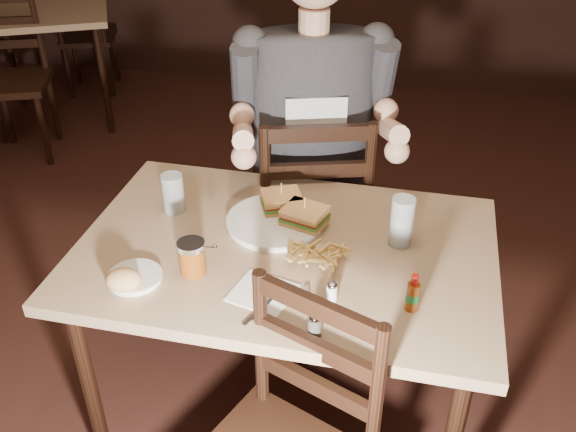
% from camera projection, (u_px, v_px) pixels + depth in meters
% --- Properties ---
extents(room_shell, '(7.00, 7.00, 7.00)m').
position_uv_depth(room_shell, '(221.00, 62.00, 1.51)').
color(room_shell, black).
rests_on(room_shell, ground).
extents(main_table, '(1.32, 0.92, 0.77)m').
position_uv_depth(main_table, '(285.00, 266.00, 2.01)').
color(main_table, tan).
rests_on(main_table, ground).
extents(bg_table, '(1.05, 1.05, 0.77)m').
position_uv_depth(bg_table, '(46.00, 23.00, 4.23)').
color(bg_table, tan).
rests_on(bg_table, ground).
extents(chair_far, '(0.57, 0.60, 1.00)m').
position_uv_depth(chair_far, '(310.00, 215.00, 2.62)').
color(chair_far, black).
rests_on(chair_far, ground).
extents(bg_chair_far, '(0.47, 0.50, 0.82)m').
position_uv_depth(bg_chair_far, '(88.00, 37.00, 4.83)').
color(bg_chair_far, black).
rests_on(bg_chair_far, ground).
extents(bg_chair_near, '(0.56, 0.59, 0.96)m').
position_uv_depth(bg_chair_near, '(10.00, 82.00, 3.88)').
color(bg_chair_near, black).
rests_on(bg_chair_near, ground).
extents(diner, '(0.70, 0.60, 1.04)m').
position_uv_depth(diner, '(314.00, 96.00, 2.28)').
color(diner, '#323036').
rests_on(diner, chair_far).
extents(dinner_plate, '(0.32, 0.32, 0.02)m').
position_uv_depth(dinner_plate, '(275.00, 223.00, 2.06)').
color(dinner_plate, white).
rests_on(dinner_plate, main_table).
extents(sandwich_left, '(0.16, 0.14, 0.11)m').
position_uv_depth(sandwich_left, '(305.00, 210.00, 2.01)').
color(sandwich_left, tan).
rests_on(sandwich_left, dinner_plate).
extents(sandwich_right, '(0.15, 0.14, 0.10)m').
position_uv_depth(sandwich_right, '(281.00, 196.00, 2.08)').
color(sandwich_right, tan).
rests_on(sandwich_right, dinner_plate).
extents(fries_pile, '(0.23, 0.17, 0.04)m').
position_uv_depth(fries_pile, '(313.00, 253.00, 1.88)').
color(fries_pile, '#D9B458').
rests_on(fries_pile, dinner_plate).
extents(ketchup_dollop, '(0.04, 0.04, 0.01)m').
position_uv_depth(ketchup_dollop, '(310.00, 254.00, 1.90)').
color(ketchup_dollop, maroon).
rests_on(ketchup_dollop, dinner_plate).
extents(glass_left, '(0.08, 0.08, 0.13)m').
position_uv_depth(glass_left, '(173.00, 193.00, 2.10)').
color(glass_left, silver).
rests_on(glass_left, main_table).
extents(glass_right, '(0.08, 0.08, 0.16)m').
position_uv_depth(glass_right, '(402.00, 222.00, 1.94)').
color(glass_right, silver).
rests_on(glass_right, main_table).
extents(hot_sauce, '(0.04, 0.04, 0.11)m').
position_uv_depth(hot_sauce, '(413.00, 292.00, 1.70)').
color(hot_sauce, brown).
rests_on(hot_sauce, main_table).
extents(salt_shaker, '(0.03, 0.03, 0.06)m').
position_uv_depth(salt_shaker, '(332.00, 292.00, 1.74)').
color(salt_shaker, white).
rests_on(salt_shaker, main_table).
extents(pepper_shaker, '(0.04, 0.04, 0.07)m').
position_uv_depth(pepper_shaker, '(315.00, 325.00, 1.63)').
color(pepper_shaker, '#38332D').
rests_on(pepper_shaker, main_table).
extents(syrup_dispenser, '(0.09, 0.09, 0.10)m').
position_uv_depth(syrup_dispenser, '(192.00, 257.00, 1.83)').
color(syrup_dispenser, brown).
rests_on(syrup_dispenser, main_table).
extents(napkin, '(0.20, 0.19, 0.00)m').
position_uv_depth(napkin, '(263.00, 292.00, 1.78)').
color(napkin, white).
rests_on(napkin, main_table).
extents(knife, '(0.06, 0.22, 0.01)m').
position_uv_depth(knife, '(309.00, 312.00, 1.71)').
color(knife, silver).
rests_on(knife, napkin).
extents(fork, '(0.07, 0.14, 0.00)m').
position_uv_depth(fork, '(260.00, 310.00, 1.71)').
color(fork, silver).
rests_on(fork, napkin).
extents(side_plate, '(0.16, 0.16, 0.01)m').
position_uv_depth(side_plate, '(135.00, 278.00, 1.83)').
color(side_plate, white).
rests_on(side_plate, main_table).
extents(bread_roll, '(0.11, 0.09, 0.06)m').
position_uv_depth(bread_roll, '(124.00, 280.00, 1.77)').
color(bread_roll, tan).
rests_on(bread_roll, side_plate).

